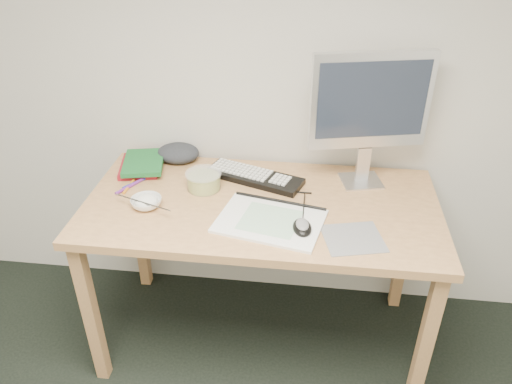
# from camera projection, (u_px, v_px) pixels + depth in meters

# --- Properties ---
(desk) EXTENTS (1.40, 0.70, 0.75)m
(desk) POSITION_uv_depth(u_px,v_px,m) (261.00, 220.00, 2.02)
(desk) COLOR tan
(desk) RESTS_ON ground
(mousepad) EXTENTS (0.24, 0.23, 0.00)m
(mousepad) POSITION_uv_depth(u_px,v_px,m) (353.00, 238.00, 1.77)
(mousepad) COLOR gray
(mousepad) RESTS_ON desk
(sketchpad) EXTENTS (0.43, 0.35, 0.01)m
(sketchpad) POSITION_uv_depth(u_px,v_px,m) (270.00, 221.00, 1.86)
(sketchpad) COLOR white
(sketchpad) RESTS_ON desk
(keyboard) EXTENTS (0.44, 0.27, 0.02)m
(keyboard) POSITION_uv_depth(u_px,v_px,m) (254.00, 177.00, 2.12)
(keyboard) COLOR black
(keyboard) RESTS_ON desk
(monitor) EXTENTS (0.47, 0.18, 0.55)m
(monitor) POSITION_uv_depth(u_px,v_px,m) (371.00, 105.00, 1.93)
(monitor) COLOR silver
(monitor) RESTS_ON desk
(mouse) EXTENTS (0.08, 0.12, 0.04)m
(mouse) POSITION_uv_depth(u_px,v_px,m) (302.00, 225.00, 1.79)
(mouse) COLOR black
(mouse) RESTS_ON sketchpad
(rice_bowl) EXTENTS (0.14, 0.14, 0.04)m
(rice_bowl) POSITION_uv_depth(u_px,v_px,m) (146.00, 203.00, 1.94)
(rice_bowl) COLOR silver
(rice_bowl) RESTS_ON desk
(chopsticks) EXTENTS (0.24, 0.10, 0.02)m
(chopsticks) POSITION_uv_depth(u_px,v_px,m) (143.00, 202.00, 1.90)
(chopsticks) COLOR silver
(chopsticks) RESTS_ON rice_bowl
(fruit_tub) EXTENTS (0.18, 0.18, 0.07)m
(fruit_tub) POSITION_uv_depth(u_px,v_px,m) (204.00, 181.00, 2.05)
(fruit_tub) COLOR gold
(fruit_tub) RESTS_ON desk
(book_red) EXTENTS (0.21, 0.25, 0.02)m
(book_red) POSITION_uv_depth(u_px,v_px,m) (140.00, 166.00, 2.21)
(book_red) COLOR maroon
(book_red) RESTS_ON desk
(book_green) EXTENTS (0.21, 0.26, 0.02)m
(book_green) POSITION_uv_depth(u_px,v_px,m) (144.00, 162.00, 2.19)
(book_green) COLOR #175E29
(book_green) RESTS_ON book_red
(cloth_lump) EXTENTS (0.19, 0.18, 0.07)m
(cloth_lump) POSITION_uv_depth(u_px,v_px,m) (178.00, 153.00, 2.27)
(cloth_lump) COLOR #272B2F
(cloth_lump) RESTS_ON desk
(pencil_pink) EXTENTS (0.17, 0.07, 0.01)m
(pencil_pink) POSITION_uv_depth(u_px,v_px,m) (260.00, 199.00, 1.99)
(pencil_pink) COLOR pink
(pencil_pink) RESTS_ON desk
(pencil_tan) EXTENTS (0.16, 0.07, 0.01)m
(pencil_tan) POSITION_uv_depth(u_px,v_px,m) (270.00, 202.00, 1.97)
(pencil_tan) COLOR tan
(pencil_tan) RESTS_ON desk
(pencil_black) EXTENTS (0.18, 0.01, 0.01)m
(pencil_black) POSITION_uv_depth(u_px,v_px,m) (289.00, 192.00, 2.04)
(pencil_black) COLOR black
(pencil_black) RESTS_ON desk
(marker_blue) EXTENTS (0.08, 0.11, 0.01)m
(marker_blue) POSITION_uv_depth(u_px,v_px,m) (136.00, 183.00, 2.09)
(marker_blue) COLOR #1E2DA4
(marker_blue) RESTS_ON desk
(marker_orange) EXTENTS (0.02, 0.12, 0.01)m
(marker_orange) POSITION_uv_depth(u_px,v_px,m) (129.00, 186.00, 2.07)
(marker_orange) COLOR orange
(marker_orange) RESTS_ON desk
(marker_purple) EXTENTS (0.08, 0.13, 0.01)m
(marker_purple) POSITION_uv_depth(u_px,v_px,m) (129.00, 186.00, 2.07)
(marker_purple) COLOR #692589
(marker_purple) RESTS_ON desk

